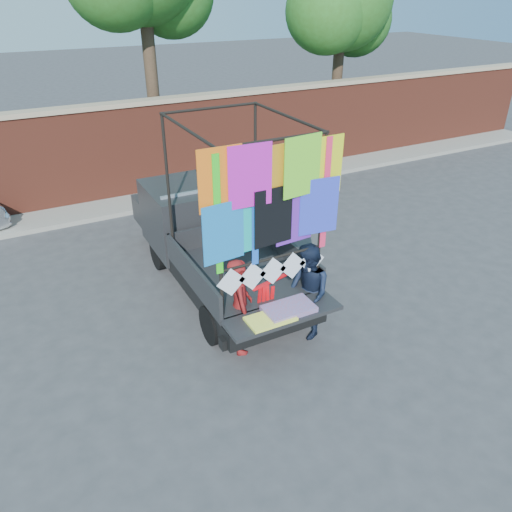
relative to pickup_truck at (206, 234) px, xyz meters
name	(u,v)px	position (x,y,z in m)	size (l,w,h in m)	color
ground	(253,324)	(-0.01, -2.08, -0.88)	(90.00, 90.00, 0.00)	#38383A
brick_wall	(135,149)	(-0.01, 4.92, 0.44)	(30.00, 0.45, 2.61)	brown
curb	(148,201)	(-0.01, 4.22, -0.82)	(30.00, 1.20, 0.12)	gray
tree_right	(345,3)	(7.51, 6.04, 3.87)	(4.20, 3.30, 6.62)	#38281C
pickup_truck	(206,234)	(0.00, 0.00, 0.00)	(2.21, 5.54, 3.49)	black
woman	(240,306)	(-0.49, -2.55, -0.05)	(0.61, 0.40, 1.67)	maroon
man	(308,292)	(0.68, -2.71, -0.04)	(0.82, 0.64, 1.68)	#141C32
streamer_bundle	(269,291)	(-0.01, -2.64, 0.13)	(0.89, 0.26, 0.63)	#FF0D14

